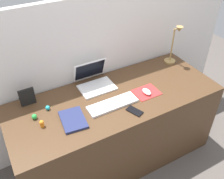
% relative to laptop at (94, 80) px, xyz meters
% --- Properties ---
extents(ground_plane, '(6.00, 6.00, 0.00)m').
position_rel_laptop_xyz_m(ground_plane, '(0.08, -0.24, -0.79)').
color(ground_plane, '#59514C').
extents(back_wall, '(2.98, 0.05, 1.47)m').
position_rel_laptop_xyz_m(back_wall, '(0.08, 0.15, -0.06)').
color(back_wall, silver).
rests_on(back_wall, ground_plane).
extents(desk, '(1.78, 0.71, 0.74)m').
position_rel_laptop_xyz_m(desk, '(0.08, -0.24, -0.42)').
color(desk, '#4C331E').
rests_on(desk, ground_plane).
extents(laptop, '(0.30, 0.28, 0.21)m').
position_rel_laptop_xyz_m(laptop, '(0.00, 0.00, 0.00)').
color(laptop, white).
rests_on(laptop, desk).
extents(keyboard, '(0.41, 0.13, 0.02)m').
position_rel_laptop_xyz_m(keyboard, '(0.01, -0.32, -0.04)').
color(keyboard, white).
rests_on(keyboard, desk).
extents(mousepad, '(0.21, 0.17, 0.00)m').
position_rel_laptop_xyz_m(mousepad, '(0.34, -0.32, -0.05)').
color(mousepad, red).
rests_on(mousepad, desk).
extents(mouse, '(0.06, 0.10, 0.03)m').
position_rel_laptop_xyz_m(mouse, '(0.33, -0.33, -0.03)').
color(mouse, white).
rests_on(mouse, mousepad).
extents(cell_phone, '(0.11, 0.14, 0.01)m').
position_rel_laptop_xyz_m(cell_phone, '(0.12, -0.47, -0.05)').
color(cell_phone, black).
rests_on(cell_phone, desk).
extents(desk_lamp, '(0.11, 0.15, 0.40)m').
position_rel_laptop_xyz_m(desk_lamp, '(0.83, -0.05, 0.14)').
color(desk_lamp, '#A5844C').
rests_on(desk_lamp, desk).
extents(notebook_pad, '(0.20, 0.26, 0.02)m').
position_rel_laptop_xyz_m(notebook_pad, '(-0.33, -0.33, -0.04)').
color(notebook_pad, navy).
rests_on(notebook_pad, desk).
extents(picture_frame, '(0.12, 0.02, 0.15)m').
position_rel_laptop_xyz_m(picture_frame, '(-0.57, 0.01, 0.02)').
color(picture_frame, black).
rests_on(picture_frame, desk).
extents(toy_figurine_green, '(0.04, 0.04, 0.04)m').
position_rel_laptop_xyz_m(toy_figurine_green, '(-0.57, -0.17, -0.03)').
color(toy_figurine_green, green).
rests_on(toy_figurine_green, desk).
extents(toy_figurine_cyan, '(0.03, 0.03, 0.04)m').
position_rel_laptop_xyz_m(toy_figurine_cyan, '(-0.46, -0.12, -0.03)').
color(toy_figurine_cyan, '#28B7CC').
rests_on(toy_figurine_cyan, desk).
extents(toy_figurine_orange, '(0.03, 0.03, 0.06)m').
position_rel_laptop_xyz_m(toy_figurine_orange, '(-0.55, -0.28, -0.02)').
color(toy_figurine_orange, orange).
rests_on(toy_figurine_orange, desk).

